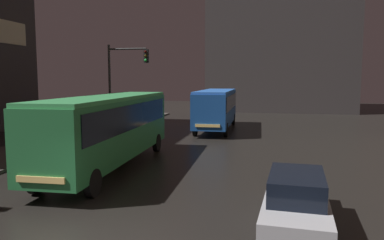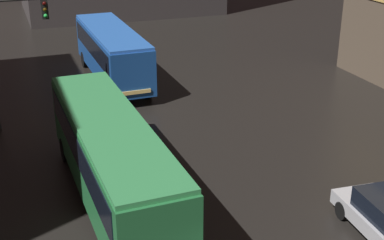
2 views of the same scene
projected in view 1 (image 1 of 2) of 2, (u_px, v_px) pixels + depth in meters
name	position (u px, v px, depth m)	size (l,w,h in m)	color
sidewalk_left	(23.00, 152.00, 20.69)	(4.00, 48.00, 0.15)	#47423D
building_far_backdrop	(280.00, 10.00, 49.00)	(18.07, 12.00, 26.32)	#383333
bus_near	(109.00, 124.00, 17.08)	(2.70, 11.31, 3.32)	#236B38
bus_far	(216.00, 105.00, 30.04)	(2.64, 10.09, 3.20)	#194793
car_taxi	(296.00, 199.00, 10.46)	(2.07, 4.71, 1.48)	#B7B7BC
pedestrian_mid	(69.00, 123.00, 24.15)	(0.61, 0.61, 1.79)	black
traffic_light_main	(122.00, 76.00, 25.71)	(2.92, 0.35, 6.43)	#2D2D2D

